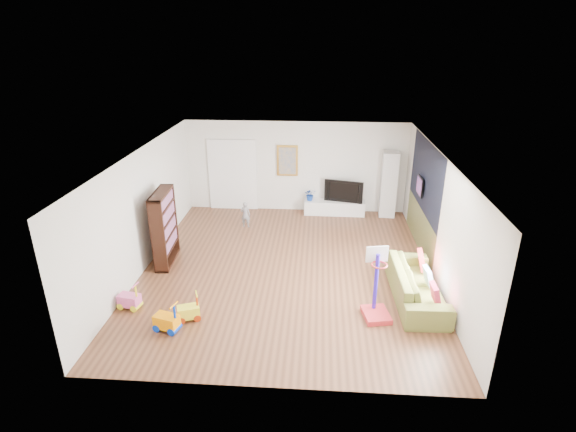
# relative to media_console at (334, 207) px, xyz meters

# --- Properties ---
(floor) EXTENTS (6.50, 7.50, 0.00)m
(floor) POSITION_rel_media_console_xyz_m (-1.17, -3.47, -0.21)
(floor) COLOR brown
(floor) RESTS_ON ground
(ceiling) EXTENTS (6.50, 7.50, 0.00)m
(ceiling) POSITION_rel_media_console_xyz_m (-1.17, -3.47, 2.49)
(ceiling) COLOR white
(ceiling) RESTS_ON ground
(wall_back) EXTENTS (6.50, 0.00, 2.70)m
(wall_back) POSITION_rel_media_console_xyz_m (-1.17, 0.28, 1.14)
(wall_back) COLOR silver
(wall_back) RESTS_ON ground
(wall_front) EXTENTS (6.50, 0.00, 2.70)m
(wall_front) POSITION_rel_media_console_xyz_m (-1.17, -7.22, 1.14)
(wall_front) COLOR silver
(wall_front) RESTS_ON ground
(wall_left) EXTENTS (0.00, 7.50, 2.70)m
(wall_left) POSITION_rel_media_console_xyz_m (-4.42, -3.47, 1.14)
(wall_left) COLOR silver
(wall_left) RESTS_ON ground
(wall_right) EXTENTS (0.00, 7.50, 2.70)m
(wall_right) POSITION_rel_media_console_xyz_m (2.08, -3.47, 1.14)
(wall_right) COLOR white
(wall_right) RESTS_ON ground
(navy_accent) EXTENTS (0.01, 3.20, 1.70)m
(navy_accent) POSITION_rel_media_console_xyz_m (2.06, -2.07, 1.64)
(navy_accent) COLOR black
(navy_accent) RESTS_ON wall_right
(olive_wainscot) EXTENTS (0.01, 3.20, 1.00)m
(olive_wainscot) POSITION_rel_media_console_xyz_m (2.06, -2.07, 0.29)
(olive_wainscot) COLOR brown
(olive_wainscot) RESTS_ON wall_right
(doorway) EXTENTS (1.45, 0.06, 2.10)m
(doorway) POSITION_rel_media_console_xyz_m (-3.07, 0.24, 0.84)
(doorway) COLOR white
(doorway) RESTS_ON ground
(painting_back) EXTENTS (0.62, 0.06, 0.92)m
(painting_back) POSITION_rel_media_console_xyz_m (-1.42, 0.24, 1.34)
(painting_back) COLOR gold
(painting_back) RESTS_ON wall_back
(artwork_right) EXTENTS (0.04, 0.56, 0.46)m
(artwork_right) POSITION_rel_media_console_xyz_m (2.00, -1.87, 1.34)
(artwork_right) COLOR #7F3F8C
(artwork_right) RESTS_ON wall_right
(media_console) EXTENTS (1.78, 0.47, 0.41)m
(media_console) POSITION_rel_media_console_xyz_m (0.00, 0.00, 0.00)
(media_console) COLOR silver
(media_console) RESTS_ON ground
(tall_cabinet) EXTENTS (0.48, 0.48, 1.92)m
(tall_cabinet) POSITION_rel_media_console_xyz_m (1.55, -0.00, 0.75)
(tall_cabinet) COLOR silver
(tall_cabinet) RESTS_ON ground
(bookshelf) EXTENTS (0.39, 1.21, 1.74)m
(bookshelf) POSITION_rel_media_console_xyz_m (-4.02, -3.29, 0.66)
(bookshelf) COLOR black
(bookshelf) RESTS_ON ground
(sofa) EXTENTS (0.95, 2.32, 0.67)m
(sofa) POSITION_rel_media_console_xyz_m (1.54, -4.53, 0.13)
(sofa) COLOR olive
(sofa) RESTS_ON ground
(basketball_hoop) EXTENTS (0.58, 0.67, 1.41)m
(basketball_hoop) POSITION_rel_media_console_xyz_m (0.67, -5.24, 0.50)
(basketball_hoop) COLOR red
(basketball_hoop) RESTS_ON ground
(ride_on_yellow) EXTENTS (0.47, 0.38, 0.54)m
(ride_on_yellow) POSITION_rel_media_console_xyz_m (-2.88, -5.57, 0.06)
(ride_on_yellow) COLOR yellow
(ride_on_yellow) RESTS_ON ground
(ride_on_orange) EXTENTS (0.50, 0.38, 0.59)m
(ride_on_orange) POSITION_rel_media_console_xyz_m (-3.18, -5.92, 0.09)
(ride_on_orange) COLOR orange
(ride_on_orange) RESTS_ON ground
(ride_on_pink) EXTENTS (0.45, 0.33, 0.55)m
(ride_on_pink) POSITION_rel_media_console_xyz_m (-4.14, -5.27, 0.07)
(ride_on_pink) COLOR #E0579C
(ride_on_pink) RESTS_ON ground
(child) EXTENTS (0.28, 0.19, 0.73)m
(child) POSITION_rel_media_console_xyz_m (-2.49, -1.15, 0.16)
(child) COLOR slate
(child) RESTS_ON ground
(tv) EXTENTS (1.14, 0.42, 0.66)m
(tv) POSITION_rel_media_console_xyz_m (0.27, 0.03, 0.54)
(tv) COLOR black
(tv) RESTS_ON media_console
(vase_plant) EXTENTS (0.38, 0.34, 0.37)m
(vase_plant) POSITION_rel_media_console_xyz_m (-0.72, 0.00, 0.39)
(vase_plant) COLOR navy
(vase_plant) RESTS_ON media_console
(pillow_left) EXTENTS (0.11, 0.36, 0.36)m
(pillow_left) POSITION_rel_media_console_xyz_m (1.74, -5.17, 0.32)
(pillow_left) COLOR #B7294C
(pillow_left) RESTS_ON sofa
(pillow_center) EXTENTS (0.12, 0.36, 0.35)m
(pillow_center) POSITION_rel_media_console_xyz_m (1.75, -4.52, 0.32)
(pillow_center) COLOR white
(pillow_center) RESTS_ON sofa
(pillow_right) EXTENTS (0.15, 0.41, 0.40)m
(pillow_right) POSITION_rel_media_console_xyz_m (1.75, -3.84, 0.32)
(pillow_right) COLOR red
(pillow_right) RESTS_ON sofa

